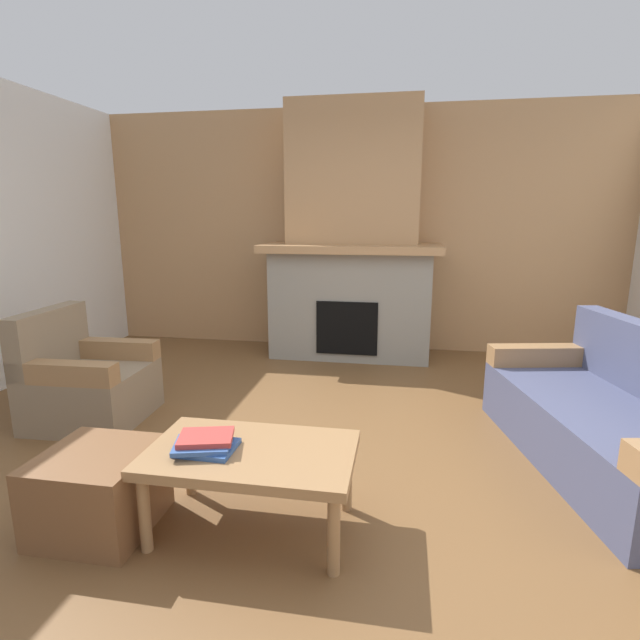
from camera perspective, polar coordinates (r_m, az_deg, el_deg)
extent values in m
plane|color=brown|center=(3.09, -2.00, -17.41)|extent=(9.00, 9.00, 0.00)
cube|color=tan|center=(5.66, 4.23, 10.40)|extent=(6.00, 0.12, 2.70)
cube|color=gray|center=(5.34, 3.66, 1.92)|extent=(1.70, 0.70, 1.15)
cube|color=black|center=(5.05, 3.22, -0.92)|extent=(0.64, 0.08, 0.56)
cube|color=tan|center=(5.21, 3.69, 8.49)|extent=(1.90, 0.82, 0.08)
cube|color=tan|center=(5.37, 3.99, 16.88)|extent=(1.40, 0.50, 1.47)
cube|color=#474C6B|center=(3.53, 30.51, -11.67)|extent=(1.18, 1.93, 0.40)
cube|color=#997047|center=(4.12, 24.97, -3.78)|extent=(0.86, 0.32, 0.15)
cube|color=#847056|center=(4.09, -25.23, -7.97)|extent=(0.79, 0.79, 0.40)
cube|color=#847056|center=(4.15, -29.38, -1.97)|extent=(0.17, 0.77, 0.45)
cube|color=#997047|center=(3.76, -28.13, -5.54)|extent=(0.77, 0.17, 0.15)
cube|color=#997047|center=(4.26, -23.35, -3.13)|extent=(0.77, 0.17, 0.15)
cube|color=#997047|center=(2.44, -8.15, -15.40)|extent=(1.00, 0.60, 0.05)
cylinder|color=#997047|center=(2.52, -20.04, -20.72)|extent=(0.06, 0.06, 0.38)
cylinder|color=#997047|center=(2.27, 1.64, -24.06)|extent=(0.06, 0.06, 0.38)
cylinder|color=#997047|center=(2.88, -15.17, -15.92)|extent=(0.06, 0.06, 0.38)
cylinder|color=#997047|center=(2.66, 3.20, -17.99)|extent=(0.06, 0.06, 0.38)
cube|color=brown|center=(2.76, -24.67, -17.79)|extent=(0.52, 0.52, 0.40)
cube|color=#335699|center=(2.45, -13.24, -14.47)|extent=(0.28, 0.22, 0.02)
cube|color=#335699|center=(2.43, -13.74, -14.10)|extent=(0.30, 0.26, 0.02)
cube|color=#B23833|center=(2.44, -13.33, -13.37)|extent=(0.29, 0.25, 0.03)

